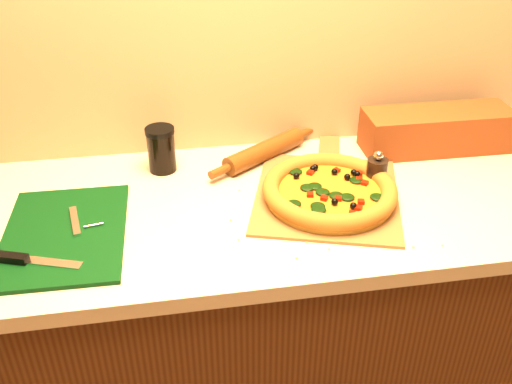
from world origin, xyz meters
The scene contains 9 objects.
cabinet centered at (0.00, 1.43, 0.43)m, with size 2.80×0.65×0.86m, color #42200E.
countertop centered at (0.00, 1.43, 0.88)m, with size 2.84×0.68×0.04m, color beige.
pizza_peel centered at (0.17, 1.43, 0.90)m, with size 0.48×0.60×0.01m.
pizza centered at (0.17, 1.40, 0.93)m, with size 0.35×0.35×0.05m.
cutting_board centered at (-0.50, 1.35, 0.91)m, with size 0.31×0.40×0.03m.
pepper_grinder centered at (0.31, 1.45, 0.94)m, with size 0.06×0.06×0.11m.
rolling_pin centered at (0.04, 1.65, 0.93)m, with size 0.35×0.25×0.06m.
bread_bag centered at (0.56, 1.63, 0.96)m, with size 0.44×0.14×0.12m, color brown.
dark_jar centered at (-0.26, 1.63, 0.97)m, with size 0.08×0.08×0.13m.
Camera 1 is at (-0.23, 0.19, 1.71)m, focal length 40.00 mm.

